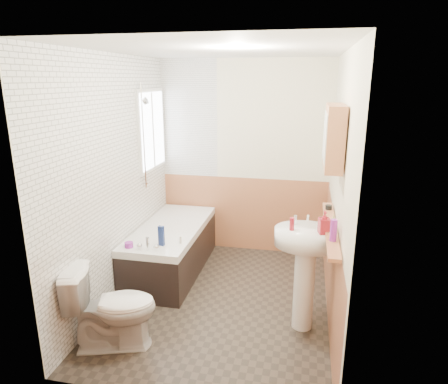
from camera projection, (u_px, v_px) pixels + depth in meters
The scene contains 26 objects.
floor at pixel (221, 301), 4.21m from camera, with size 2.80×2.80×0.00m, color #2B241E.
ceiling at pixel (221, 50), 3.52m from camera, with size 2.80×2.80×0.00m, color white.
wall_back at pixel (244, 159), 5.19m from camera, with size 2.20×0.02×2.50m, color #F4ECC9.
wall_front at pixel (174, 243), 2.54m from camera, with size 2.20×0.02×2.50m, color #F4ECC9.
wall_left at pixel (115, 180), 4.08m from camera, with size 0.02×2.80×2.50m, color #F4ECC9.
wall_right at pixel (339, 193), 3.64m from camera, with size 0.02×2.80×2.50m, color #F4ECC9.
wainscot_right at pixel (331, 267), 3.85m from camera, with size 0.01×2.80×1.00m, color #B9744C.
wainscot_front at pixel (178, 342), 2.76m from camera, with size 2.20×0.01×1.00m, color #B9744C.
wainscot_back at pixel (243, 214), 5.38m from camera, with size 2.20×0.01×1.00m, color #B9744C.
tile_cladding_left at pixel (117, 181), 4.08m from camera, with size 0.01×2.80×2.50m, color white.
tile_return_back at pixel (189, 119), 5.18m from camera, with size 0.75×0.01×1.50m, color white.
window at pixel (152, 130), 4.86m from camera, with size 0.03×0.79×0.99m.
bathtub at pixel (172, 248), 4.79m from camera, with size 0.70×1.60×0.71m.
shower_riser at pixel (144, 128), 4.54m from camera, with size 0.10×0.08×1.20m.
toilet at pixel (112, 308), 3.41m from camera, with size 0.42×0.75×0.74m, color white.
sink at pixel (305, 258), 3.58m from camera, with size 0.57×0.46×1.10m.
pine_shelf at pixel (331, 227), 3.51m from camera, with size 0.10×1.38×0.03m, color #B9744C.
medicine_cabinet at pixel (334, 137), 3.34m from camera, with size 0.15×0.59×0.53m.
foam_can at pixel (333, 230), 3.16m from camera, with size 0.05×0.05×0.18m, color purple.
green_bottle at pixel (333, 225), 3.23m from camera, with size 0.04×0.04×0.20m, color #59C647.
black_jar at pixel (329, 207), 3.95m from camera, with size 0.06×0.06×0.04m, color black.
soap_bottle at pixel (324, 228), 3.40m from camera, with size 0.09×0.20×0.09m, color maroon.
clear_bottle at pixel (292, 224), 3.47m from camera, with size 0.04×0.04×0.11m, color maroon.
blue_gel at pixel (161, 236), 4.15m from camera, with size 0.06×0.04×0.21m, color navy.
cream_jar at pixel (129, 245), 4.12m from camera, with size 0.09×0.09×0.05m, color purple.
orange_bottle at pixel (181, 240), 4.22m from camera, with size 0.03×0.03×0.08m, color silver.
Camera 1 is at (0.80, -3.65, 2.25)m, focal length 32.00 mm.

